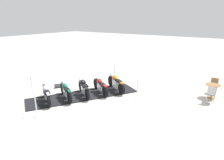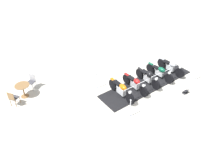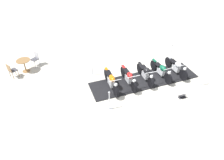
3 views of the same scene
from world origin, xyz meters
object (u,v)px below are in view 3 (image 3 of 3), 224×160
stanchion_left_rear (171,54)px  cafe_chair_near_table (35,58)px  motorcycle_copper (111,81)px  stanchion_left_front (92,71)px  motorcycle_maroon (129,78)px  motorcycle_forest (161,70)px  motorcycle_chrome (176,67)px  motorcycle_black (146,73)px  info_placard (182,96)px  cafe_chair_across_table (11,70)px  stanchion_right_front (109,104)px  stanchion_right_rear (201,81)px  cafe_table (24,63)px

stanchion_left_rear → cafe_chair_near_table: bearing=-46.3°
motorcycle_copper → stanchion_left_front: bearing=-156.4°
motorcycle_maroon → motorcycle_forest: motorcycle_forest is taller
motorcycle_chrome → motorcycle_maroon: bearing=-91.3°
motorcycle_black → motorcycle_copper: bearing=-88.4°
stanchion_left_front → info_placard: bearing=106.7°
cafe_chair_across_table → motorcycle_maroon: bearing=-58.6°
stanchion_right_front → stanchion_left_rear: bearing=178.2°
motorcycle_forest → cafe_chair_across_table: bearing=-112.5°
motorcycle_black → stanchion_right_front: 3.04m
motorcycle_black → cafe_chair_across_table: (4.56, -6.14, 0.02)m
stanchion_left_front → motorcycle_forest: bearing=126.5°
motorcycle_forest → stanchion_left_front: size_ratio=1.84×
motorcycle_black → cafe_chair_near_table: 6.88m
stanchion_left_front → stanchion_left_rear: bearing=149.0°
motorcycle_copper → stanchion_right_rear: (-3.29, 3.68, -0.19)m
cafe_table → motorcycle_black: bearing=121.2°
stanchion_left_front → motorcycle_black: bearing=119.1°
motorcycle_maroon → stanchion_left_rear: 4.00m
info_placard → cafe_chair_near_table: size_ratio=0.48×
motorcycle_copper → motorcycle_forest: 3.07m
motorcycle_black → cafe_table: 7.22m
motorcycle_black → stanchion_left_front: 3.09m
cafe_table → cafe_chair_near_table: cafe_chair_near_table is taller
motorcycle_maroon → motorcycle_black: (-0.87, 0.54, 0.05)m
motorcycle_black → stanchion_right_rear: size_ratio=1.74×
cafe_chair_near_table → motorcycle_black: bearing=111.2°
stanchion_right_front → stanchion_right_rear: stanchion_right_front is taller
motorcycle_chrome → cafe_chair_across_table: size_ratio=2.05×
motorcycle_copper → motorcycle_forest: motorcycle_copper is taller
motorcycle_maroon → stanchion_left_front: size_ratio=1.80×
cafe_table → cafe_chair_near_table: size_ratio=0.85×
motorcycle_black → stanchion_left_rear: stanchion_left_rear is taller
motorcycle_copper → motorcycle_chrome: 4.09m
stanchion_left_rear → stanchion_right_front: size_ratio=1.00×
stanchion_right_front → info_placard: bearing=141.7°
cafe_chair_near_table → cafe_chair_across_table: bearing=-1.0°
motorcycle_copper → motorcycle_forest: size_ratio=1.01×
motorcycle_black → stanchion_right_front: bearing=-59.5°
motorcycle_black → motorcycle_forest: 1.03m
motorcycle_black → stanchion_right_rear: stanchion_right_rear is taller
stanchion_left_rear → cafe_chair_near_table: size_ratio=1.20×
stanchion_right_rear → motorcycle_forest: bearing=-72.3°
stanchion_left_rear → cafe_chair_near_table: (6.01, -6.29, 0.15)m
motorcycle_maroon → stanchion_left_front: 2.25m
motorcycle_black → cafe_chair_near_table: size_ratio=1.93×
motorcycle_maroon → cafe_chair_near_table: motorcycle_maroon is taller
motorcycle_black → cafe_table: bearing=-115.8°
motorcycle_maroon → cafe_chair_near_table: bearing=-128.5°
cafe_chair_across_table → motorcycle_chrome: bearing=-50.7°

